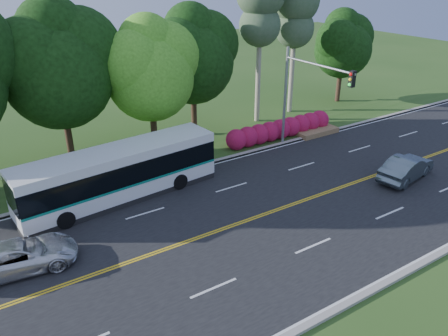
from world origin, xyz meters
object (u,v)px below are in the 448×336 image
traffic_signal (304,87)px  suv (20,256)px  transit_bus (120,174)px  sedan (406,168)px

traffic_signal → suv: size_ratio=1.48×
transit_bus → suv: bearing=-153.6°
traffic_signal → transit_bus: traffic_signal is taller
suv → sedan: bearing=-92.2°
transit_bus → sedan: bearing=-30.3°
traffic_signal → sedan: traffic_signal is taller
transit_bus → suv: size_ratio=2.42×
traffic_signal → transit_bus: (-12.92, 0.39, -3.19)m
sedan → traffic_signal: bearing=11.0°
traffic_signal → suv: bearing=-170.0°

